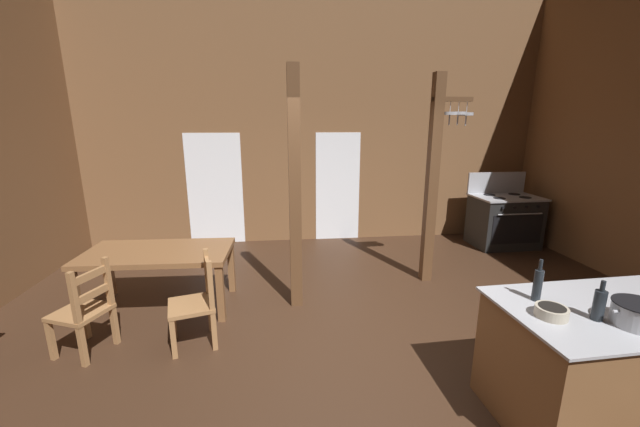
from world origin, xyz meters
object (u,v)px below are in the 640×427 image
Objects in this scene: stove_range at (504,220)px; bottle_short_on_counter at (538,284)px; ladderback_chair_near_window at (85,311)px; ladderback_chair_by_post at (197,303)px; kitchen_island at (635,361)px; bottle_tall_on_counter at (599,304)px; stockpot_on_counter at (638,314)px; mixing_bowl_on_counter at (551,312)px; dining_table at (158,257)px.

bottle_short_on_counter is (-2.20, -3.78, 0.58)m from stove_range.
ladderback_chair_near_window is 1.00× the size of ladderback_chair_by_post.
bottle_tall_on_counter reaches higher than kitchen_island.
bottle_tall_on_counter is at bearing -54.24° from bottle_short_on_counter.
ladderback_chair_by_post is 3.61m from stockpot_on_counter.
ladderback_chair_near_window reaches higher than kitchen_island.
kitchen_island is 2.31× the size of ladderback_chair_near_window.
stove_range reaches higher than bottle_tall_on_counter.
mixing_bowl_on_counter is at bearing -20.15° from ladderback_chair_near_window.
bottle_tall_on_counter reaches higher than stockpot_on_counter.
ladderback_chair_near_window is (-4.59, 1.31, -0.01)m from kitchen_island.
stockpot_on_counter reaches higher than ladderback_chair_by_post.
stockpot_on_counter is 1.33× the size of bottle_tall_on_counter.
stockpot_on_counter is at bearing -32.59° from dining_table.
bottle_tall_on_counter reaches higher than ladderback_chair_by_post.
bottle_short_on_counter is at bearing -30.98° from dining_table.
mixing_bowl_on_counter is at bearing -27.87° from ladderback_chair_by_post.
ladderback_chair_by_post is at bearing -53.94° from dining_table.
kitchen_island is at bearing 5.00° from mixing_bowl_on_counter.
ladderback_chair_by_post is 4.52× the size of mixing_bowl_on_counter.
ladderback_chair_near_window is 2.92× the size of bottle_short_on_counter.
bottle_tall_on_counter is (3.60, -2.33, 0.40)m from dining_table.
stove_range is 1.39× the size of ladderback_chair_near_window.
stockpot_on_counter is (3.80, -2.43, 0.36)m from dining_table.
mixing_bowl_on_counter is at bearing -34.33° from dining_table.
stockpot_on_counter is at bearing -43.60° from bottle_short_on_counter.
bottle_tall_on_counter reaches higher than mixing_bowl_on_counter.
mixing_bowl_on_counter reaches higher than kitchen_island.
ladderback_chair_by_post is at bearing -152.46° from stove_range.
ladderback_chair_by_post is (-4.97, -2.59, -0.03)m from stove_range.
mixing_bowl_on_counter reaches higher than ladderback_chair_by_post.
stockpot_on_counter is at bearing -146.09° from kitchen_island.
bottle_tall_on_counter is 0.38m from bottle_short_on_counter.
mixing_bowl_on_counter is (-2.25, -4.02, 0.49)m from stove_range.
kitchen_island is at bearing -15.89° from ladderback_chair_near_window.
dining_table is 4.59× the size of stockpot_on_counter.
ladderback_chair_by_post is at bearing 152.13° from mixing_bowl_on_counter.
mixing_bowl_on_counter is at bearing -175.00° from kitchen_island.
bottle_short_on_counter reaches higher than ladderback_chair_by_post.
dining_table is 4.03m from mixing_bowl_on_counter.
kitchen_island is 0.69m from stockpot_on_counter.
ladderback_chair_by_post reaches higher than dining_table.
kitchen_island is 0.98m from mixing_bowl_on_counter.
stove_range is at bearing 60.74° from mixing_bowl_on_counter.
stockpot_on_counter reaches higher than ladderback_chair_near_window.
bottle_short_on_counter is at bearing 136.40° from stockpot_on_counter.
stove_range reaches higher than ladderback_chair_by_post.
stove_range is 4.41m from bottle_short_on_counter.
stockpot_on_counter reaches higher than mixing_bowl_on_counter.
bottle_tall_on_counter is 0.87× the size of bottle_short_on_counter.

